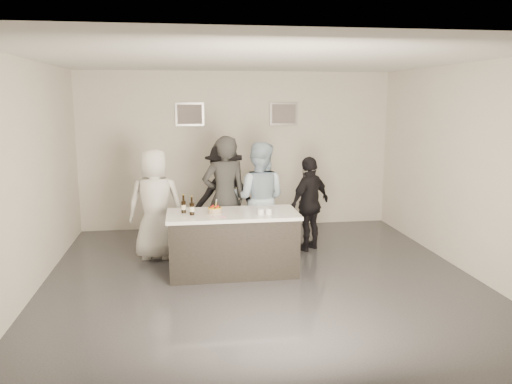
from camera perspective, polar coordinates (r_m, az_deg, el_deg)
floor at (r=7.12m, az=0.59°, el=-9.88°), size 6.00×6.00×0.00m
ceiling at (r=6.68m, az=0.64°, el=14.97°), size 6.00×6.00×0.00m
wall_back at (r=9.69m, az=-2.15°, el=4.76°), size 6.00×0.04×3.00m
wall_front at (r=3.86m, az=7.55°, el=-4.46°), size 6.00×0.04×3.00m
wall_left at (r=6.94m, az=-24.66°, el=1.41°), size 0.04×6.00×3.00m
wall_right at (r=7.79m, az=23.01°, el=2.45°), size 0.04×6.00×3.00m
picture_left at (r=9.56m, az=-7.59°, el=8.80°), size 0.54×0.04×0.44m
picture_right at (r=9.75m, az=3.17°, el=8.91°), size 0.54×0.04×0.44m
bar_counter at (r=7.21m, az=-2.65°, el=-5.84°), size 1.86×0.86×0.90m
cake at (r=7.06m, az=-4.74°, el=-2.14°), size 0.20×0.20×0.07m
beer_bottle_a at (r=7.11m, az=-8.29°, el=-1.37°), size 0.07×0.07×0.26m
beer_bottle_b at (r=6.97m, az=-7.34°, el=-1.58°), size 0.07×0.07×0.26m
tumbler_cluster at (r=7.03m, az=0.95°, el=-2.15°), size 0.19×0.19×0.08m
candles at (r=6.83m, az=-4.54°, el=-2.88°), size 0.24×0.08×0.01m
person_main_black at (r=7.78m, az=-3.61°, el=-0.69°), size 0.79×0.60×1.94m
person_main_blue at (r=8.01m, az=0.35°, el=-0.75°), size 1.06×0.94×1.82m
person_guest_left at (r=7.93m, az=-11.43°, el=-1.35°), size 0.88×0.60×1.75m
person_guest_right at (r=8.31m, az=6.16°, el=-1.31°), size 0.96×0.86×1.56m
person_guest_back at (r=8.37m, az=-3.66°, el=-0.51°), size 1.27×0.94×1.76m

